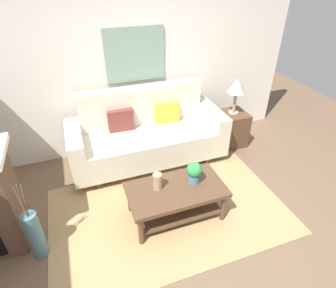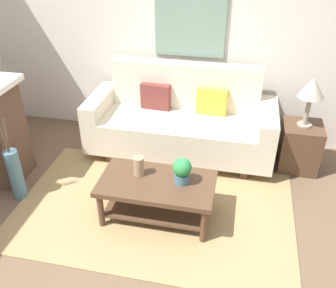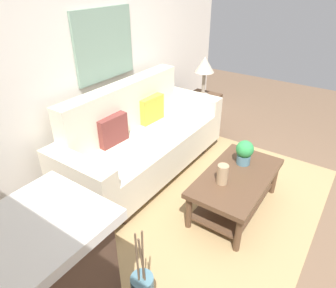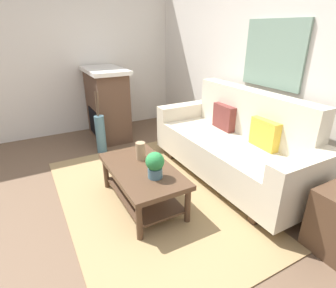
{
  "view_description": "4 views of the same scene",
  "coord_description": "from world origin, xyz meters",
  "px_view_note": "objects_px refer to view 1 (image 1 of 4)",
  "views": [
    {
      "loc": [
        -0.82,
        -1.74,
        2.56
      ],
      "look_at": [
        0.17,
        1.01,
        0.63
      ],
      "focal_mm": 29.65,
      "sensor_mm": 36.0,
      "label": 1
    },
    {
      "loc": [
        0.74,
        -2.27,
        2.58
      ],
      "look_at": [
        0.04,
        1.01,
        0.48
      ],
      "focal_mm": 39.52,
      "sensor_mm": 36.0,
      "label": 2
    },
    {
      "loc": [
        -2.32,
        -0.39,
        2.18
      ],
      "look_at": [
        -0.16,
        1.09,
        0.67
      ],
      "focal_mm": 32.33,
      "sensor_mm": 36.0,
      "label": 3
    },
    {
      "loc": [
        2.32,
        -0.52,
        1.76
      ],
      "look_at": [
        -0.16,
        0.84,
        0.53
      ],
      "focal_mm": 28.79,
      "sensor_mm": 36.0,
      "label": 4
    }
  ],
  "objects_px": {
    "throw_pillow_mustard": "(166,113)",
    "coffee_table": "(176,196)",
    "tabletop_vase": "(157,181)",
    "table_lamp": "(237,87)",
    "framed_painting": "(135,55)",
    "couch": "(147,135)",
    "side_table": "(231,128)",
    "potted_plant_tabletop": "(194,172)",
    "floor_vase": "(36,235)",
    "throw_pillow_maroon": "(121,120)"
  },
  "relations": [
    {
      "from": "throw_pillow_mustard",
      "to": "coffee_table",
      "type": "bearing_deg",
      "value": -105.07
    },
    {
      "from": "tabletop_vase",
      "to": "table_lamp",
      "type": "bearing_deg",
      "value": 34.31
    },
    {
      "from": "framed_painting",
      "to": "tabletop_vase",
      "type": "bearing_deg",
      "value": -97.44
    },
    {
      "from": "couch",
      "to": "side_table",
      "type": "distance_m",
      "value": 1.41
    },
    {
      "from": "potted_plant_tabletop",
      "to": "floor_vase",
      "type": "xyz_separation_m",
      "value": [
        -1.73,
        -0.06,
        -0.28
      ]
    },
    {
      "from": "throw_pillow_mustard",
      "to": "potted_plant_tabletop",
      "type": "xyz_separation_m",
      "value": [
        -0.13,
        -1.29,
        -0.11
      ]
    },
    {
      "from": "table_lamp",
      "to": "floor_vase",
      "type": "xyz_separation_m",
      "value": [
        -2.92,
        -1.19,
        -0.71
      ]
    },
    {
      "from": "tabletop_vase",
      "to": "throw_pillow_mustard",
      "type": "bearing_deg",
      "value": 66.24
    },
    {
      "from": "potted_plant_tabletop",
      "to": "coffee_table",
      "type": "bearing_deg",
      "value": -170.74
    },
    {
      "from": "coffee_table",
      "to": "floor_vase",
      "type": "bearing_deg",
      "value": -179.29
    },
    {
      "from": "couch",
      "to": "tabletop_vase",
      "type": "xyz_separation_m",
      "value": [
        -0.21,
        -1.13,
        0.1
      ]
    },
    {
      "from": "couch",
      "to": "throw_pillow_maroon",
      "type": "height_order",
      "value": "couch"
    },
    {
      "from": "throw_pillow_mustard",
      "to": "side_table",
      "type": "bearing_deg",
      "value": -8.26
    },
    {
      "from": "couch",
      "to": "throw_pillow_mustard",
      "type": "relative_size",
      "value": 6.14
    },
    {
      "from": "couch",
      "to": "potted_plant_tabletop",
      "type": "bearing_deg",
      "value": -79.42
    },
    {
      "from": "couch",
      "to": "framed_painting",
      "type": "bearing_deg",
      "value": 90.0
    },
    {
      "from": "couch",
      "to": "tabletop_vase",
      "type": "bearing_deg",
      "value": -100.45
    },
    {
      "from": "throw_pillow_mustard",
      "to": "table_lamp",
      "type": "distance_m",
      "value": 1.12
    },
    {
      "from": "couch",
      "to": "throw_pillow_mustard",
      "type": "height_order",
      "value": "couch"
    },
    {
      "from": "coffee_table",
      "to": "tabletop_vase",
      "type": "xyz_separation_m",
      "value": [
        -0.19,
        0.07,
        0.21
      ]
    },
    {
      "from": "couch",
      "to": "coffee_table",
      "type": "distance_m",
      "value": 1.21
    },
    {
      "from": "tabletop_vase",
      "to": "framed_painting",
      "type": "distance_m",
      "value": 1.87
    },
    {
      "from": "floor_vase",
      "to": "tabletop_vase",
      "type": "bearing_deg",
      "value": 4.05
    },
    {
      "from": "throw_pillow_mustard",
      "to": "framed_painting",
      "type": "relative_size",
      "value": 0.43
    },
    {
      "from": "coffee_table",
      "to": "tabletop_vase",
      "type": "relative_size",
      "value": 5.64
    },
    {
      "from": "coffee_table",
      "to": "tabletop_vase",
      "type": "height_order",
      "value": "tabletop_vase"
    },
    {
      "from": "throw_pillow_maroon",
      "to": "side_table",
      "type": "xyz_separation_m",
      "value": [
        1.75,
        -0.15,
        -0.4
      ]
    },
    {
      "from": "potted_plant_tabletop",
      "to": "side_table",
      "type": "height_order",
      "value": "potted_plant_tabletop"
    },
    {
      "from": "side_table",
      "to": "framed_painting",
      "type": "relative_size",
      "value": 0.67
    },
    {
      "from": "side_table",
      "to": "table_lamp",
      "type": "relative_size",
      "value": 0.98
    },
    {
      "from": "throw_pillow_mustard",
      "to": "tabletop_vase",
      "type": "bearing_deg",
      "value": -113.76
    },
    {
      "from": "throw_pillow_maroon",
      "to": "potted_plant_tabletop",
      "type": "relative_size",
      "value": 1.37
    },
    {
      "from": "throw_pillow_maroon",
      "to": "framed_painting",
      "type": "relative_size",
      "value": 0.43
    },
    {
      "from": "throw_pillow_mustard",
      "to": "table_lamp",
      "type": "height_order",
      "value": "table_lamp"
    },
    {
      "from": "throw_pillow_maroon",
      "to": "coffee_table",
      "type": "xyz_separation_m",
      "value": [
        0.33,
        -1.33,
        -0.37
      ]
    },
    {
      "from": "potted_plant_tabletop",
      "to": "floor_vase",
      "type": "height_order",
      "value": "potted_plant_tabletop"
    },
    {
      "from": "coffee_table",
      "to": "table_lamp",
      "type": "height_order",
      "value": "table_lamp"
    },
    {
      "from": "couch",
      "to": "floor_vase",
      "type": "distance_m",
      "value": 1.95
    },
    {
      "from": "couch",
      "to": "potted_plant_tabletop",
      "type": "height_order",
      "value": "couch"
    },
    {
      "from": "coffee_table",
      "to": "potted_plant_tabletop",
      "type": "bearing_deg",
      "value": 9.26
    },
    {
      "from": "floor_vase",
      "to": "throw_pillow_maroon",
      "type": "bearing_deg",
      "value": 49.02
    },
    {
      "from": "throw_pillow_maroon",
      "to": "tabletop_vase",
      "type": "relative_size",
      "value": 1.85
    },
    {
      "from": "throw_pillow_mustard",
      "to": "coffee_table",
      "type": "height_order",
      "value": "throw_pillow_mustard"
    },
    {
      "from": "throw_pillow_maroon",
      "to": "coffee_table",
      "type": "relative_size",
      "value": 0.33
    },
    {
      "from": "potted_plant_tabletop",
      "to": "floor_vase",
      "type": "relative_size",
      "value": 0.46
    },
    {
      "from": "throw_pillow_maroon",
      "to": "floor_vase",
      "type": "relative_size",
      "value": 0.63
    },
    {
      "from": "couch",
      "to": "framed_painting",
      "type": "height_order",
      "value": "framed_painting"
    },
    {
      "from": "tabletop_vase",
      "to": "table_lamp",
      "type": "relative_size",
      "value": 0.34
    },
    {
      "from": "framed_painting",
      "to": "potted_plant_tabletop",
      "type": "bearing_deg",
      "value": -82.4
    },
    {
      "from": "throw_pillow_maroon",
      "to": "table_lamp",
      "type": "bearing_deg",
      "value": -5.03
    }
  ]
}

